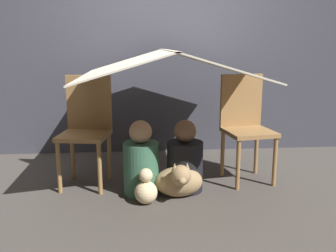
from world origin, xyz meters
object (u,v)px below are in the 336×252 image
chair_left (86,126)px  dog (179,180)px  chair_right (245,123)px  person_front (141,163)px  person_second (185,161)px

chair_left → dog: size_ratio=2.44×
chair_right → person_front: size_ratio=1.54×
chair_left → person_front: chair_left is taller
person_front → dog: size_ratio=1.58×
chair_right → dog: (-0.64, -0.39, -0.37)m
person_front → person_second: (0.36, 0.04, -0.01)m
person_front → person_second: bearing=6.0°
chair_left → person_second: (0.82, -0.24, -0.26)m
chair_left → person_second: bearing=-6.7°
chair_left → person_second: size_ratio=1.57×
chair_right → person_second: 0.67m
chair_right → person_front: 1.01m
person_front → person_second: size_ratio=1.02×
chair_right → chair_left: bearing=170.8°
chair_right → dog: size_ratio=2.44×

